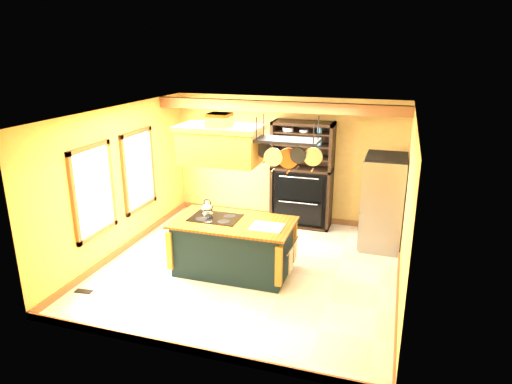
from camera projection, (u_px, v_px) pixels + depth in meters
The scene contains 15 objects.
floor at pixel (250, 267), 8.00m from camera, with size 5.00×5.00×0.00m, color beige.
ceiling at pixel (250, 112), 7.18m from camera, with size 5.00×5.00×0.00m, color white.
wall_back at pixel (286, 160), 9.86m from camera, with size 5.00×0.02×2.70m, color #B98D43.
wall_front at pixel (182, 257), 5.32m from camera, with size 5.00×0.02×2.70m, color #B98D43.
wall_left at pixel (120, 181), 8.31m from camera, with size 0.02×5.00×2.70m, color #B98D43.
wall_right at pixel (407, 209), 6.87m from camera, with size 0.02×5.00×2.70m, color #B98D43.
ceiling_beam at pixel (277, 106), 8.75m from camera, with size 5.00×0.15×0.20m, color brown.
window_near at pixel (94, 191), 7.56m from camera, with size 0.06×1.06×1.56m.
window_far at pixel (139, 170), 8.83m from camera, with size 0.06×1.06×1.56m.
kitchen_island at pixel (233, 246), 7.71m from camera, with size 2.02×1.13×1.11m.
range_hood at pixel (220, 143), 7.23m from camera, with size 1.33×0.75×0.80m.
pot_rack at pixel (288, 147), 6.92m from camera, with size 1.03×0.48×0.82m.
refrigerator at pixel (382, 204), 8.59m from camera, with size 0.76×0.90×1.76m.
hutch at pixel (302, 186), 9.67m from camera, with size 1.27×0.58×2.24m.
floor_register at pixel (84, 291), 7.20m from camera, with size 0.28×0.12×0.01m, color black.
Camera 1 is at (2.28, -6.85, 3.70)m, focal length 32.00 mm.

